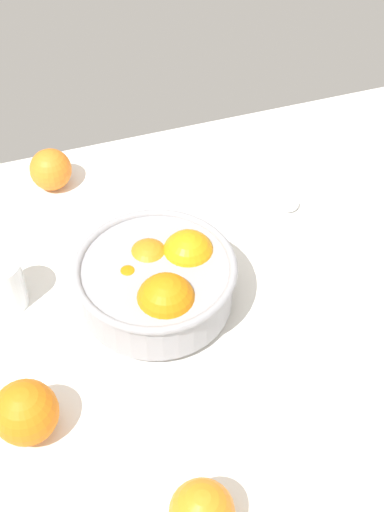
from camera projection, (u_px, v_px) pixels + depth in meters
The scene contains 7 objects.
ground_plane at pixel (194, 315), 108.50cm from camera, with size 112.13×82.38×3.00cm, color white.
fruit_bowl at pixel (158, 282), 104.29cm from camera, with size 22.93×22.93×10.73cm.
juice_glass at pixel (3, 287), 105.64cm from camera, with size 6.19×6.19×8.17cm.
loose_orange_0 at pixel (26, 412), 91.04cm from camera, with size 8.27×8.27×8.27cm, color orange.
loose_orange_1 at pixel (51, 169), 123.02cm from camera, with size 6.98×6.98×6.98cm, color orange.
loose_orange_4 at pixel (202, 512), 82.85cm from camera, with size 7.50×7.50×7.50cm, color orange.
spoon at pixel (304, 193), 123.61cm from camera, with size 14.30×10.68×1.00cm.
Camera 1 is at (-21.15, -63.99, 83.97)cm, focal length 52.13 mm.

